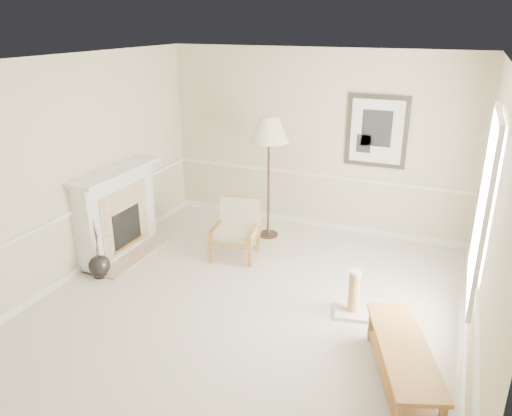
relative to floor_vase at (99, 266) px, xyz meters
The scene contains 8 objects.
ground 2.16m from the floor_vase, ahead, with size 5.50×5.50×0.00m, color silver.
room 2.86m from the floor_vase, ahead, with size 5.04×5.54×2.92m.
fireplace 0.89m from the floor_vase, 104.89° to the left, with size 0.64×1.64×1.31m.
floor_vase is the anchor object (origin of this frame).
armchair 2.00m from the floor_vase, 43.80° to the left, with size 0.73×0.77×0.84m.
floor_lamp 3.11m from the floor_vase, 53.36° to the left, with size 0.73×0.73×1.93m.
bench 4.11m from the floor_vase, ahead, with size 0.95×1.58×0.43m.
scratching_post 3.40m from the floor_vase, ahead, with size 0.47×0.47×0.57m.
Camera 1 is at (2.14, -4.87, 3.31)m, focal length 35.00 mm.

